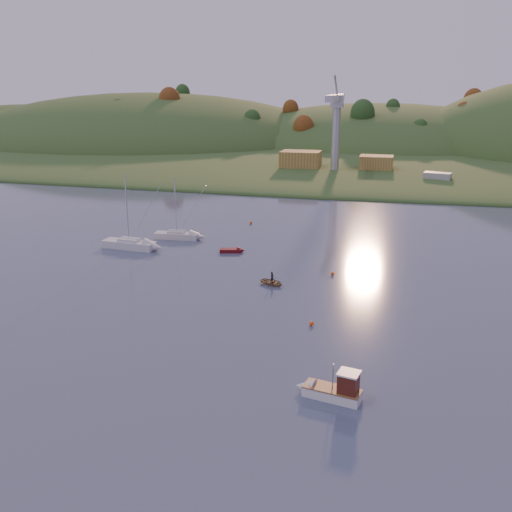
% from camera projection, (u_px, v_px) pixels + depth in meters
% --- Properties ---
extents(ground, '(500.00, 500.00, 0.00)m').
position_uv_depth(ground, '(135.00, 405.00, 46.61)').
color(ground, '#334254').
rests_on(ground, ground).
extents(far_shore, '(620.00, 220.00, 1.50)m').
position_uv_depth(far_shore, '(358.00, 142.00, 260.06)').
color(far_shore, '#274B1E').
rests_on(far_shore, ground).
extents(shore_slope, '(640.00, 150.00, 7.00)m').
position_uv_depth(shore_slope, '(344.00, 160.00, 199.74)').
color(shore_slope, '#274B1E').
rests_on(shore_slope, ground).
extents(hill_left_far, '(120.00, 100.00, 32.00)m').
position_uv_depth(hill_left_far, '(32.00, 137.00, 283.94)').
color(hill_left_far, '#274B1E').
rests_on(hill_left_far, ground).
extents(hill_left, '(170.00, 140.00, 44.00)m').
position_uv_depth(hill_left, '(149.00, 144.00, 253.48)').
color(hill_left, '#274B1E').
rests_on(hill_left, ground).
extents(hill_center, '(140.00, 120.00, 36.00)m').
position_uv_depth(hill_center, '(379.00, 147.00, 239.14)').
color(hill_center, '#274B1E').
rests_on(hill_center, ground).
extents(hillside_trees, '(280.00, 50.00, 32.00)m').
position_uv_depth(hillside_trees, '(349.00, 153.00, 218.30)').
color(hillside_trees, '#1A491B').
rests_on(hillside_trees, ground).
extents(wharf, '(42.00, 16.00, 2.40)m').
position_uv_depth(wharf, '(346.00, 175.00, 158.31)').
color(wharf, slate).
rests_on(wharf, ground).
extents(shed_west, '(11.00, 8.00, 4.80)m').
position_uv_depth(shed_west, '(301.00, 160.00, 161.27)').
color(shed_west, olive).
rests_on(shed_west, wharf).
extents(shed_east, '(9.00, 7.00, 4.00)m').
position_uv_depth(shed_east, '(376.00, 163.00, 157.35)').
color(shed_east, olive).
rests_on(shed_east, wharf).
extents(dock_crane, '(3.20, 28.00, 20.30)m').
position_uv_depth(dock_crane, '(336.00, 116.00, 151.06)').
color(dock_crane, '#B7B7BC').
rests_on(dock_crane, wharf).
extents(fishing_boat, '(5.88, 2.84, 3.60)m').
position_uv_depth(fishing_boat, '(328.00, 389.00, 47.51)').
color(fishing_boat, white).
rests_on(fishing_boat, ground).
extents(sailboat_near, '(7.61, 2.77, 10.37)m').
position_uv_depth(sailboat_near, '(177.00, 235.00, 96.75)').
color(sailboat_near, silver).
rests_on(sailboat_near, ground).
extents(sailboat_far, '(8.89, 3.28, 12.09)m').
position_uv_depth(sailboat_far, '(129.00, 244.00, 91.01)').
color(sailboat_far, silver).
rests_on(sailboat_far, ground).
extents(canoe, '(3.94, 3.45, 0.68)m').
position_uv_depth(canoe, '(272.00, 282.00, 74.50)').
color(canoe, '#9B8055').
rests_on(canoe, ground).
extents(paddler, '(0.55, 0.65, 1.52)m').
position_uv_depth(paddler, '(272.00, 279.00, 74.38)').
color(paddler, black).
rests_on(paddler, ground).
extents(red_tender, '(4.10, 2.25, 1.32)m').
position_uv_depth(red_tender, '(235.00, 250.00, 89.02)').
color(red_tender, '#5D0D12').
rests_on(red_tender, ground).
extents(work_vessel, '(16.25, 8.95, 3.96)m').
position_uv_depth(work_vessel, '(437.00, 183.00, 144.03)').
color(work_vessel, slate).
rests_on(work_vessel, ground).
extents(buoy_0, '(0.50, 0.50, 0.50)m').
position_uv_depth(buoy_0, '(312.00, 323.00, 61.85)').
color(buoy_0, '#FF4F0D').
rests_on(buoy_0, ground).
extents(buoy_1, '(0.50, 0.50, 0.50)m').
position_uv_depth(buoy_1, '(332.00, 274.00, 78.21)').
color(buoy_1, '#FF4F0D').
rests_on(buoy_1, ground).
extents(buoy_2, '(0.50, 0.50, 0.50)m').
position_uv_depth(buoy_2, '(251.00, 222.00, 107.26)').
color(buoy_2, '#FF4F0D').
rests_on(buoy_2, ground).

